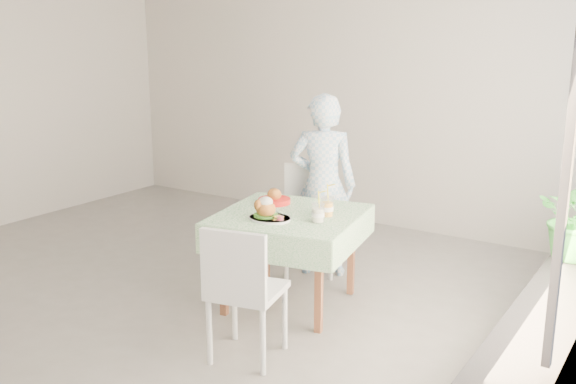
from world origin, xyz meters
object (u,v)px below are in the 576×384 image
Objects in this scene: diner at (323,185)px; juice_cup_orange at (327,207)px; chair_far at (309,240)px; chair_near at (247,317)px; cafe_table at (290,248)px; main_dish at (268,212)px.

juice_cup_orange is (0.42, -0.66, 0.01)m from diner.
chair_near is (0.49, -1.57, -0.01)m from chair_far.
cafe_table is at bearing -70.07° from chair_far.
chair_far is at bearing 107.29° from chair_near.
diner reaches higher than chair_near.
chair_far is 0.60× the size of diner.
cafe_table is 0.76m from chair_far.
diner is 4.83× the size of main_dish.
chair_far is at bearing 109.93° from cafe_table.
chair_near reaches higher than cafe_table.
cafe_table is 1.27× the size of chair_far.
juice_cup_orange reaches higher than chair_near.
diner reaches higher than cafe_table.
chair_far reaches higher than chair_near.
chair_far is at bearing 102.59° from main_dish.
diner reaches higher than main_dish.
chair_far is 0.96m from juice_cup_orange.
main_dish is at bearing -77.41° from chair_far.
chair_far is 1.07m from main_dish.
juice_cup_orange is (0.32, 0.31, 0.01)m from main_dish.
chair_near is 0.58× the size of diner.
main_dish is (-0.05, -0.23, 0.34)m from cafe_table.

